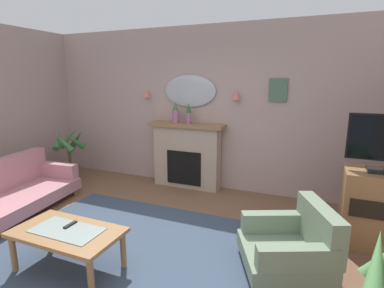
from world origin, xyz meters
The scene contains 16 objects.
floor centered at (0.00, 0.00, -0.05)m, with size 7.22×6.09×0.10m, color brown.
wall_back centered at (0.00, 2.60, 1.41)m, with size 7.22×0.10×2.81m, color #B29993.
patterned_rug centered at (0.00, 0.20, 0.01)m, with size 3.20×2.40×0.01m, color #38475B.
fireplace centered at (-0.28, 2.37, 0.57)m, with size 1.36×0.36×1.16m.
mantel_vase_left centered at (-0.48, 2.35, 1.33)m, with size 0.13×0.13×0.38m.
mantel_vase_right centered at (-0.23, 2.35, 1.34)m, with size 0.10×0.10×0.35m.
wall_mirror centered at (-0.28, 2.52, 1.71)m, with size 0.96×0.06×0.56m, color #B2BCC6.
wall_sconce_left centered at (-1.13, 2.47, 1.66)m, with size 0.14×0.14×0.14m, color #D17066.
wall_sconce_right centered at (0.57, 2.47, 1.66)m, with size 0.14×0.14×0.14m, color #D17066.
framed_picture centered at (1.22, 2.53, 1.75)m, with size 0.28×0.03×0.36m, color #4C6B56.
coffee_table centered at (-0.40, -0.33, 0.38)m, with size 1.10×0.60×0.45m.
tv_remote centered at (-0.44, -0.25, 0.45)m, with size 0.04×0.16×0.02m, color black.
floral_couch centered at (-2.22, 0.45, 0.32)m, with size 1.07×1.80×0.76m.
armchair_by_coffee_table centered at (1.69, 0.52, 0.31)m, with size 1.07×1.06×0.71m.
tv_cabinet centered at (2.56, 1.42, 0.45)m, with size 0.80×0.57×0.90m.
potted_plant_corner_palm centered at (-2.51, 1.85, 0.48)m, with size 0.61×0.65×1.00m.
Camera 1 is at (1.79, -2.35, 1.92)m, focal length 27.79 mm.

